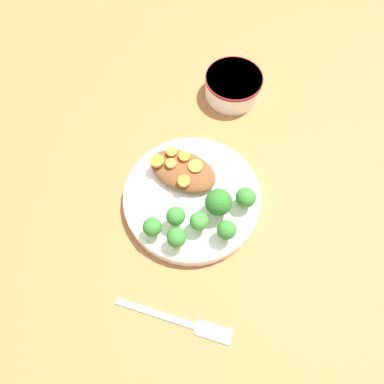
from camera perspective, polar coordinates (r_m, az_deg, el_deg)
ground_plane at (r=0.70m, az=-0.00°, el=-1.33°), size 4.00×4.00×0.00m
plate at (r=0.69m, az=-0.00°, el=-0.82°), size 0.25×0.25×0.03m
dip_bowl at (r=0.82m, az=6.31°, el=15.92°), size 0.12×0.12×0.05m
stew_mound at (r=0.69m, az=-1.35°, el=3.27°), size 0.13×0.08×0.03m
broccoli_floret_0 at (r=0.63m, az=4.07°, el=-1.62°), size 0.05×0.05×0.06m
broccoli_floret_1 at (r=0.63m, az=1.08°, el=-4.53°), size 0.03×0.03×0.05m
broccoli_floret_2 at (r=0.62m, az=-2.36°, el=-7.07°), size 0.03×0.03×0.05m
broccoli_floret_3 at (r=0.63m, az=-6.05°, el=-5.37°), size 0.03×0.03×0.05m
broccoli_floret_4 at (r=0.65m, az=8.16°, el=-0.88°), size 0.04×0.04×0.05m
broccoli_floret_5 at (r=0.62m, az=5.27°, el=-5.83°), size 0.03×0.03×0.05m
broccoli_floret_6 at (r=0.63m, az=-2.36°, el=-3.85°), size 0.03×0.03×0.05m
carrot_slice_0 at (r=0.69m, az=-3.10°, el=6.13°), size 0.02×0.02×0.01m
carrot_slice_1 at (r=0.68m, az=-3.21°, el=4.34°), size 0.02×0.02×0.01m
carrot_slice_2 at (r=0.68m, az=-1.15°, el=5.42°), size 0.02×0.02×0.01m
carrot_slice_3 at (r=0.68m, az=-5.31°, el=4.76°), size 0.03×0.03×0.01m
carrot_slice_4 at (r=0.67m, az=0.53°, el=3.97°), size 0.03×0.03×0.00m
carrot_slice_5 at (r=0.66m, az=-1.24°, el=1.68°), size 0.02×0.02×0.01m
fork at (r=0.63m, az=-1.15°, el=-19.29°), size 0.20×0.05×0.01m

